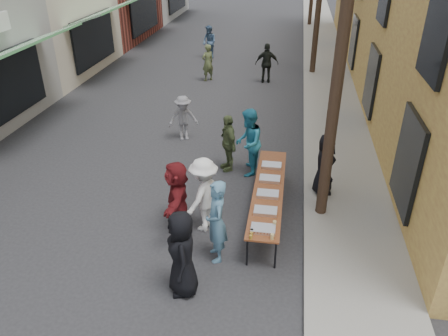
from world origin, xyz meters
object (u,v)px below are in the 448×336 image
(serving_table, at_px, (268,190))
(catering_tray_sausage, at_px, (263,229))
(utility_pole_near, at_px, (344,25))
(server, at_px, (325,164))
(guest_front_c, at_px, (248,143))
(guest_front_a, at_px, (182,254))

(serving_table, height_order, catering_tray_sausage, catering_tray_sausage)
(utility_pole_near, height_order, server, utility_pole_near)
(serving_table, distance_m, guest_front_c, 2.15)
(utility_pole_near, distance_m, server, 3.70)
(utility_pole_near, xyz_separation_m, guest_front_a, (-2.70, -3.00, -3.61))
(guest_front_a, bearing_deg, server, 125.64)
(serving_table, bearing_deg, guest_front_a, -117.03)
(guest_front_a, height_order, server, guest_front_a)
(catering_tray_sausage, height_order, server, server)
(catering_tray_sausage, distance_m, guest_front_c, 3.74)
(utility_pole_near, xyz_separation_m, serving_table, (-1.29, -0.22, -3.79))
(catering_tray_sausage, distance_m, server, 3.10)
(guest_front_a, relative_size, server, 1.09)
(guest_front_c, bearing_deg, guest_front_a, -8.00)
(catering_tray_sausage, bearing_deg, server, 64.46)
(catering_tray_sausage, bearing_deg, guest_front_c, 100.96)
(catering_tray_sausage, bearing_deg, utility_pole_near, 55.53)
(utility_pole_near, height_order, catering_tray_sausage, utility_pole_near)
(serving_table, bearing_deg, utility_pole_near, 9.83)
(utility_pole_near, bearing_deg, guest_front_a, -132.03)
(guest_front_a, distance_m, guest_front_c, 4.84)
(serving_table, relative_size, server, 2.46)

